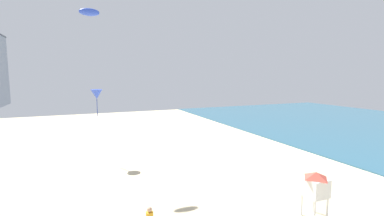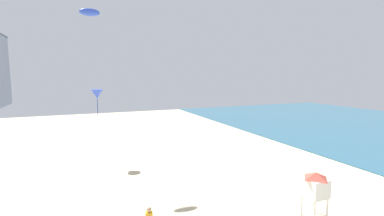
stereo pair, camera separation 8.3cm
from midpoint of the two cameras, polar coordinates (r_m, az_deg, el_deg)
name	(u,v)px [view 2 (the right image)]	position (r m, az deg, el deg)	size (l,w,h in m)	color
lifeguard_stand	(315,185)	(16.54, 24.64, -14.52)	(1.10, 1.10, 2.55)	white
kite_blue_delta	(97,94)	(25.51, -19.26, 2.74)	(1.04, 1.04, 2.36)	blue
kite_blue_parafoil	(90,12)	(22.92, -20.65, 18.34)	(1.48, 0.41, 0.57)	blue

